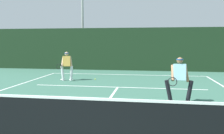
{
  "coord_description": "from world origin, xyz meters",
  "views": [
    {
      "loc": [
        1.43,
        -4.35,
        2.09
      ],
      "look_at": [
        -0.19,
        5.98,
        1.0
      ],
      "focal_mm": 38.18,
      "sensor_mm": 36.0,
      "label": 1
    }
  ],
  "objects_px": {
    "tennis_ball": "(95,79)",
    "player_near": "(179,78)",
    "player_far": "(67,65)",
    "light_pole": "(82,4)"
  },
  "relations": [
    {
      "from": "player_near",
      "to": "light_pole",
      "type": "bearing_deg",
      "value": -58.68
    },
    {
      "from": "tennis_ball",
      "to": "player_far",
      "type": "bearing_deg",
      "value": -160.94
    },
    {
      "from": "player_far",
      "to": "light_pole",
      "type": "relative_size",
      "value": 0.19
    },
    {
      "from": "player_near",
      "to": "light_pole",
      "type": "height_order",
      "value": "light_pole"
    },
    {
      "from": "player_far",
      "to": "light_pole",
      "type": "distance_m",
      "value": 7.96
    },
    {
      "from": "tennis_ball",
      "to": "player_near",
      "type": "bearing_deg",
      "value": -48.87
    },
    {
      "from": "tennis_ball",
      "to": "light_pole",
      "type": "distance_m",
      "value": 8.35
    },
    {
      "from": "player_near",
      "to": "tennis_ball",
      "type": "distance_m",
      "value": 6.13
    },
    {
      "from": "player_near",
      "to": "light_pole",
      "type": "relative_size",
      "value": 0.19
    },
    {
      "from": "player_far",
      "to": "tennis_ball",
      "type": "bearing_deg",
      "value": -168.89
    }
  ]
}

